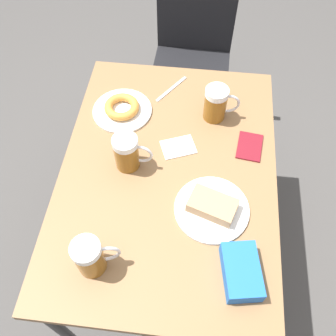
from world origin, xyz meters
name	(u,v)px	position (x,y,z in m)	size (l,w,h in m)	color
ground_plane	(168,248)	(0.00, 0.00, 0.00)	(8.00, 8.00, 0.00)	#474442
table	(168,180)	(0.00, 0.00, 0.66)	(0.76, 1.07, 0.73)	olive
chair	(193,49)	(0.03, 0.90, 0.54)	(0.41, 0.41, 0.88)	black
plate_with_cake	(212,207)	(0.16, -0.14, 0.74)	(0.25, 0.25, 0.05)	white
plate_with_donut	(122,109)	(-0.21, 0.26, 0.74)	(0.23, 0.23, 0.04)	white
beer_mug_left	(90,257)	(-0.18, -0.36, 0.80)	(0.13, 0.09, 0.14)	#8C5619
beer_mug_center	(216,104)	(0.15, 0.28, 0.80)	(0.14, 0.09, 0.14)	#8C5619
beer_mug_right	(127,153)	(-0.14, 0.01, 0.80)	(0.14, 0.09, 0.14)	#8C5619
napkin_folded	(178,147)	(0.03, 0.11, 0.73)	(0.14, 0.13, 0.00)	white
fork	(171,89)	(-0.03, 0.40, 0.73)	(0.11, 0.16, 0.00)	silver
passport_near_edge	(250,146)	(0.29, 0.14, 0.73)	(0.10, 0.14, 0.01)	maroon
blue_pouch	(241,272)	(0.25, -0.34, 0.75)	(0.13, 0.18, 0.06)	blue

